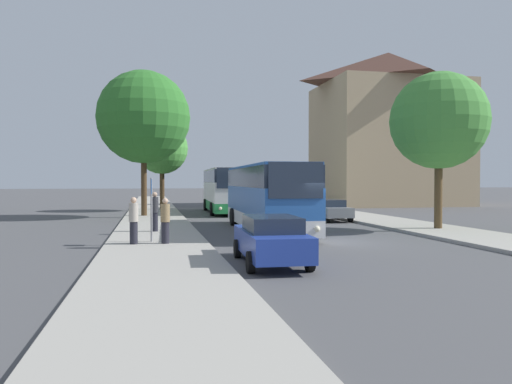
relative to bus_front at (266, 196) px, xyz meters
name	(u,v)px	position (x,y,z in m)	size (l,w,h in m)	color
ground_plane	(327,242)	(1.44, -5.05, -1.79)	(300.00, 300.00, 0.00)	#4C4C4F
sidewalk_left	(157,245)	(-5.56, -5.05, -1.72)	(4.00, 120.00, 0.15)	#A39E93
sidewalk_right	(475,237)	(8.44, -5.05, -1.72)	(4.00, 120.00, 0.15)	#A39E93
building_right_background	(388,129)	(19.10, 24.45, 6.34)	(14.05, 11.39, 16.26)	tan
bus_front	(266,196)	(0.00, 0.00, 0.00)	(3.02, 11.99, 3.35)	silver
bus_middle	(224,190)	(0.02, 15.02, 0.09)	(3.09, 11.38, 3.53)	#238942
parked_car_left_curb	(271,239)	(-2.18, -9.90, -1.00)	(2.05, 4.66, 1.50)	#233D9E
parked_car_right_near	(330,210)	(5.50, 5.50, -1.07)	(2.00, 3.92, 1.37)	slate
bus_stop_sign	(151,202)	(-5.78, -4.50, -0.06)	(0.08, 0.45, 2.55)	gray
pedestrian_waiting_near	(134,220)	(-6.45, -5.14, -0.73)	(0.36, 0.36, 1.81)	#23232D
pedestrian_waiting_far	(155,211)	(-5.61, -0.37, -0.68)	(0.36, 0.36, 1.90)	#23232D
pedestrian_walking_back	(165,221)	(-5.25, -5.19, -0.75)	(0.36, 0.36, 1.76)	#23232D
tree_left_near	(162,148)	(-4.82, 18.54, 3.56)	(4.42, 4.42, 7.43)	#47331E
tree_left_far	(144,117)	(-6.24, 10.94, 5.23)	(6.48, 6.48, 10.13)	#47331E
tree_right_near	(439,121)	(8.66, -1.78, 3.86)	(4.96, 4.96, 8.00)	#513D23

